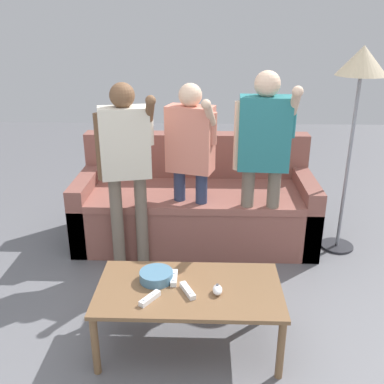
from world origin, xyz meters
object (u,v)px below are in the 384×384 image
object	(u,v)px
game_remote_nunchuk	(217,290)
couch	(195,205)
coffee_table	(189,294)
player_left	(126,157)
floor_lamp	(361,74)
player_center	(190,152)
snack_bowl	(156,276)
game_remote_wand_near	(188,291)
game_remote_wand_far	(150,298)
player_right	(263,148)
game_remote_wand_spare	(174,278)

from	to	relation	value
game_remote_nunchuk	couch	bearing A→B (deg)	96.23
coffee_table	player_left	bearing A→B (deg)	118.85
game_remote_nunchuk	player_left	bearing A→B (deg)	124.71
floor_lamp	player_center	bearing A→B (deg)	-172.99
couch	game_remote_nunchuk	bearing A→B (deg)	-83.77
snack_bowl	player_left	xyz separation A→B (m)	(-0.31, 0.85, 0.49)
player_center	game_remote_wand_near	distance (m)	1.26
game_remote_wand_near	game_remote_wand_far	world-z (taller)	same
player_left	floor_lamp	bearing A→B (deg)	11.27
player_center	floor_lamp	bearing A→B (deg)	7.01
snack_bowl	game_remote_nunchuk	world-z (taller)	snack_bowl
coffee_table	snack_bowl	size ratio (longest dim) A/B	5.40
floor_lamp	coffee_table	bearing A→B (deg)	-134.71
coffee_table	player_right	size ratio (longest dim) A/B	0.71
player_left	game_remote_wand_near	xyz separation A→B (m)	(0.50, -0.97, -0.50)
game_remote_wand_near	snack_bowl	bearing A→B (deg)	147.61
couch	game_remote_wand_near	world-z (taller)	couch
player_left	game_remote_wand_spare	size ratio (longest dim) A/B	9.55
snack_bowl	game_remote_nunchuk	size ratio (longest dim) A/B	2.30
player_right	game_remote_wand_near	bearing A→B (deg)	-116.29
game_remote_nunchuk	floor_lamp	size ratio (longest dim) A/B	0.05
game_remote_nunchuk	player_center	size ratio (longest dim) A/B	0.06
couch	game_remote_wand_spare	bearing A→B (deg)	-93.94
player_center	game_remote_wand_spare	xyz separation A→B (m)	(-0.06, -1.03, -0.48)
player_right	snack_bowl	bearing A→B (deg)	-127.35
player_left	game_remote_wand_spare	bearing A→B (deg)	-63.85
floor_lamp	player_right	distance (m)	0.93
player_left	player_center	xyz separation A→B (m)	(0.47, 0.19, -0.02)
couch	game_remote_wand_spare	size ratio (longest dim) A/B	13.42
floor_lamp	game_remote_wand_spare	distance (m)	2.09
coffee_table	floor_lamp	bearing A→B (deg)	45.29
couch	game_remote_wand_near	bearing A→B (deg)	-90.28
player_center	game_remote_wand_near	world-z (taller)	player_center
game_remote_wand_near	coffee_table	bearing A→B (deg)	82.95
game_remote_wand_near	couch	bearing A→B (deg)	89.72
coffee_table	game_remote_wand_spare	distance (m)	0.14
coffee_table	game_remote_wand_near	bearing A→B (deg)	-97.05
game_remote_wand_far	game_remote_wand_spare	bearing A→B (deg)	60.12
snack_bowl	game_remote_nunchuk	distance (m)	0.39
game_remote_nunchuk	player_center	distance (m)	1.27
coffee_table	game_remote_wand_near	xyz separation A→B (m)	(-0.01, -0.05, 0.06)
player_left	game_remote_wand_near	size ratio (longest dim) A/B	9.14
couch	game_remote_wand_near	xyz separation A→B (m)	(-0.01, -1.50, 0.11)
coffee_table	game_remote_nunchuk	size ratio (longest dim) A/B	12.40
player_center	player_right	xyz separation A→B (m)	(0.56, -0.09, 0.07)
coffee_table	snack_bowl	xyz separation A→B (m)	(-0.20, 0.07, 0.07)
snack_bowl	player_right	bearing A→B (deg)	52.65
game_remote_nunchuk	floor_lamp	distance (m)	2.01
game_remote_wand_near	game_remote_wand_far	bearing A→B (deg)	-158.45
game_remote_wand_far	game_remote_wand_spare	xyz separation A→B (m)	(0.12, 0.21, -0.00)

